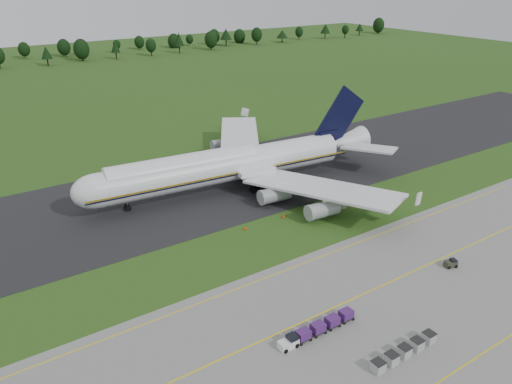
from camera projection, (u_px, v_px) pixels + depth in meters
ground at (268, 240)px, 92.02m from camera, size 600.00×600.00×0.00m
apron at (414, 345)px, 66.19m from camera, size 300.00×52.00×0.06m
taxiway at (197, 189)px, 113.27m from camera, size 300.00×40.00×0.08m
apron_markings at (376, 317)px, 71.50m from camera, size 300.00×30.20×0.01m
tree_line at (16, 54)px, 254.56m from camera, size 529.21×22.39×11.95m
aircraft at (230, 165)px, 111.39m from camera, size 72.99×70.76×20.46m
baggage_train at (316, 329)px, 67.89m from camera, size 12.64×1.62×1.55m
utility_cart at (451, 264)px, 83.47m from camera, size 2.26×1.75×1.09m
uld_row at (404, 351)px, 64.01m from camera, size 11.11×1.51×1.50m
edge_markers at (284, 217)px, 100.10m from camera, size 18.83×0.30×0.60m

